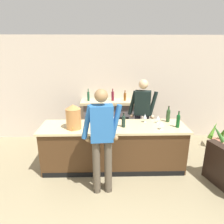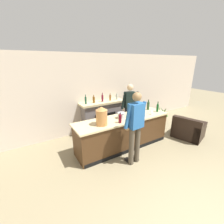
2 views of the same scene
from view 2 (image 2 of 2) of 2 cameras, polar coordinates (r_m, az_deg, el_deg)
The scene contains 16 objects.
wall_back_panel at distance 5.44m, azimuth -7.13°, elevation 6.91°, with size 12.00×0.07×2.75m.
bar_counter at distance 4.51m, azimuth 4.32°, elevation -7.75°, with size 2.93×0.79×0.93m.
fireplace_stone at distance 5.53m, azimuth -3.61°, elevation -1.46°, with size 1.65×0.52×1.44m.
armchair_black at distance 5.71m, azimuth 26.90°, elevation -6.23°, with size 1.02×1.08×0.76m.
potted_plant_corner at distance 6.84m, azimuth 18.58°, elevation -1.03°, with size 0.46×0.55×0.67m.
person_customer at distance 3.61m, azimuth 8.87°, elevation -5.25°, with size 0.66×0.32×1.84m.
person_bartender at distance 5.15m, azimuth 6.68°, elevation 1.76°, with size 0.65×0.36×1.77m.
copper_dispenser at distance 3.77m, azimuth -3.99°, elevation -1.50°, with size 0.29×0.33×0.48m.
ice_bucket_steel at distance 4.27m, azimuth 3.52°, elevation -1.31°, with size 0.22×0.22×0.17m.
wine_bottle_riesling_slim at distance 3.93m, azimuth 3.09°, elevation -2.35°, with size 0.08×0.08×0.28m.
wine_bottle_merlot_tall at distance 4.34m, azimuth 7.08°, elevation -0.37°, with size 0.08×0.08×0.30m.
wine_bottle_chardonnay_pale at distance 5.15m, azimuth 13.63°, elevation 2.54°, with size 0.08×0.08×0.34m.
wine_bottle_burgundy_dark at distance 5.02m, azimuth 16.97°, elevation 1.75°, with size 0.07×0.07×0.33m.
wine_glass_near_bucket at distance 4.97m, azimuth 12.19°, elevation 1.54°, with size 0.08×0.08×0.16m.
wine_glass_front_right at distance 4.72m, azimuth 14.93°, elevation 0.29°, with size 0.09×0.09×0.14m.
wine_glass_back_row at distance 4.82m, azimuth 9.53°, elevation 1.39°, with size 0.08×0.08×0.18m.
Camera 2 is at (-2.19, -0.51, 2.48)m, focal length 24.00 mm.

